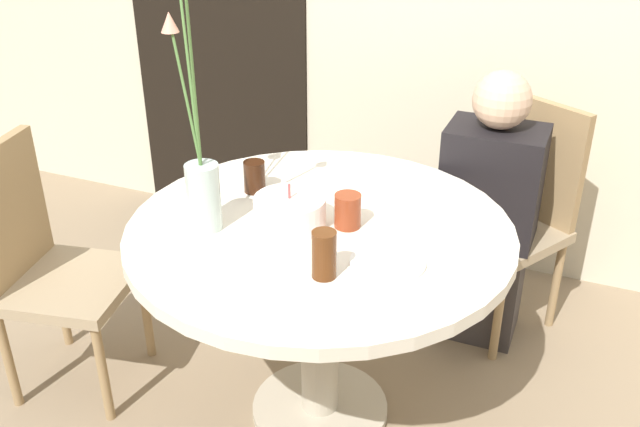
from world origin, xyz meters
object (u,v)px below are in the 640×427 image
(chair_right_flank, at_px, (44,259))
(flower_vase, at_px, (200,167))
(person_guest, at_px, (487,219))
(side_plate, at_px, (388,263))
(chair_far_back, at_px, (516,206))
(drink_glass_0, at_px, (324,255))
(birthday_cake, at_px, (290,212))
(drink_glass_1, at_px, (254,177))
(drink_glass_2, at_px, (348,211))

(chair_right_flank, relative_size, flower_vase, 1.16)
(flower_vase, xyz_separation_m, person_guest, (0.70, 0.80, -0.42))
(side_plate, relative_size, person_guest, 0.20)
(chair_far_back, distance_m, flower_vase, 1.29)
(side_plate, bearing_deg, drink_glass_0, -138.33)
(person_guest, bearing_deg, flower_vase, -131.05)
(side_plate, distance_m, person_guest, 0.84)
(person_guest, bearing_deg, chair_far_back, 60.18)
(person_guest, bearing_deg, drink_glass_0, -106.40)
(chair_right_flank, xyz_separation_m, person_guest, (1.30, 0.85, -0.00))
(chair_right_flank, relative_size, birthday_cake, 4.19)
(chair_right_flank, height_order, birthday_cake, chair_right_flank)
(side_plate, height_order, drink_glass_1, drink_glass_1)
(flower_vase, bearing_deg, side_plate, 0.26)
(chair_right_flank, distance_m, side_plate, 1.19)
(side_plate, distance_m, drink_glass_1, 0.59)
(birthday_cake, xyz_separation_m, flower_vase, (-0.23, -0.10, 0.14))
(birthday_cake, distance_m, drink_glass_2, 0.17)
(chair_far_back, xyz_separation_m, side_plate, (-0.22, -0.94, 0.23))
(drink_glass_2, bearing_deg, drink_glass_0, -81.83)
(flower_vase, xyz_separation_m, side_plate, (0.56, 0.00, -0.18))
(chair_far_back, bearing_deg, drink_glass_1, -107.92)
(birthday_cake, bearing_deg, person_guest, 56.22)
(chair_far_back, distance_m, chair_right_flank, 1.70)
(chair_far_back, bearing_deg, birthday_cake, -93.32)
(side_plate, relative_size, drink_glass_2, 2.01)
(chair_right_flank, distance_m, person_guest, 1.55)
(drink_glass_1, bearing_deg, chair_far_back, 42.26)
(birthday_cake, relative_size, drink_glass_0, 1.62)
(chair_far_back, relative_size, drink_glass_2, 8.71)
(chair_far_back, xyz_separation_m, birthday_cake, (-0.55, -0.84, 0.27))
(birthday_cake, bearing_deg, chair_far_back, 56.86)
(flower_vase, relative_size, person_guest, 0.73)
(flower_vase, relative_size, drink_glass_1, 7.45)
(flower_vase, distance_m, drink_glass_1, 0.30)
(chair_right_flank, xyz_separation_m, drink_glass_0, (1.03, -0.06, 0.29))
(drink_glass_2, distance_m, person_guest, 0.77)
(drink_glass_0, relative_size, drink_glass_1, 1.28)
(drink_glass_1, xyz_separation_m, person_guest, (0.66, 0.54, -0.28))
(chair_far_back, xyz_separation_m, drink_glass_0, (-0.35, -1.05, 0.29))
(chair_right_flank, distance_m, birthday_cake, 0.89)
(drink_glass_1, bearing_deg, drink_glass_0, -43.73)
(chair_far_back, relative_size, flower_vase, 1.16)
(chair_right_flank, xyz_separation_m, flower_vase, (0.60, 0.05, 0.42))
(birthday_cake, bearing_deg, chair_right_flank, -169.60)
(chair_right_flank, height_order, drink_glass_0, chair_right_flank)
(person_guest, bearing_deg, drink_glass_2, -115.70)
(chair_far_back, xyz_separation_m, drink_glass_2, (-0.39, -0.78, 0.28))
(drink_glass_0, height_order, drink_glass_2, drink_glass_0)
(birthday_cake, bearing_deg, side_plate, -16.48)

